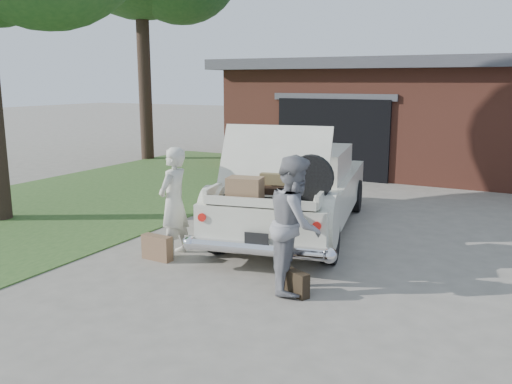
% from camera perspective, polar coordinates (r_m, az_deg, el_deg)
% --- Properties ---
extents(ground, '(90.00, 90.00, 0.00)m').
position_cam_1_polar(ground, '(7.66, -2.11, -8.89)').
color(ground, gray).
rests_on(ground, ground).
extents(grass_strip, '(6.00, 16.00, 0.02)m').
position_cam_1_polar(grass_strip, '(13.22, -16.48, -0.52)').
color(grass_strip, '#2D4C1E').
rests_on(grass_strip, ground).
extents(house, '(12.80, 7.80, 3.30)m').
position_cam_1_polar(house, '(17.91, 19.53, 7.74)').
color(house, brown).
rests_on(house, ground).
extents(sedan, '(2.96, 5.46, 2.02)m').
position_cam_1_polar(sedan, '(9.82, 4.25, 0.29)').
color(sedan, silver).
rests_on(sedan, ground).
extents(woman_left, '(0.46, 0.65, 1.70)m').
position_cam_1_polar(woman_left, '(8.45, -8.66, -1.05)').
color(woman_left, beige).
rests_on(woman_left, ground).
extents(woman_right, '(0.92, 1.04, 1.77)m').
position_cam_1_polar(woman_right, '(6.98, 4.16, -3.33)').
color(woman_right, gray).
rests_on(woman_right, ground).
extents(suitcase_left, '(0.50, 0.18, 0.38)m').
position_cam_1_polar(suitcase_left, '(8.42, -10.37, -5.79)').
color(suitcase_left, brown).
rests_on(suitcase_left, ground).
extents(suitcase_right, '(0.43, 0.29, 0.32)m').
position_cam_1_polar(suitcase_right, '(7.01, 4.15, -9.53)').
color(suitcase_right, black).
rests_on(suitcase_right, ground).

